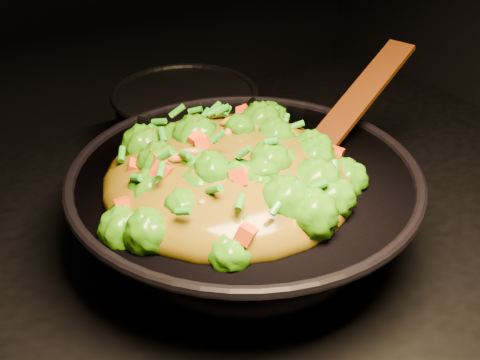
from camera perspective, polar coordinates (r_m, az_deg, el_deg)
wok at (r=0.77m, az=0.41°, el=-3.12°), size 0.47×0.47×0.12m
stir_fry at (r=0.69m, az=-1.07°, el=3.19°), size 0.34×0.34×0.10m
spatula at (r=0.83m, az=10.78°, el=7.13°), size 0.25×0.11×0.10m
back_pot at (r=0.98m, az=-5.08°, el=5.17°), size 0.22×0.22×0.13m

